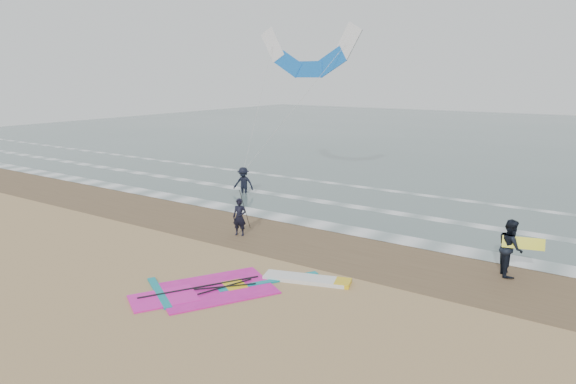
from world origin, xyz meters
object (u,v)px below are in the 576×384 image
Objects in this scene: windsurf_rig at (241,287)px; surf_kite at (308,56)px; person_wading at (243,177)px; person_walking at (510,248)px; person_standing at (240,217)px.

windsurf_rig is 0.72× the size of surf_kite.
windsurf_rig is at bearing -65.96° from surf_kite.
surf_kite is (2.16, 3.41, 6.72)m from person_wading.
surf_kite is (-13.00, 7.93, 6.68)m from person_walking.
surf_kite is (-2.66, 9.61, 6.86)m from person_standing.
person_standing is 0.82× the size of person_walking.
person_walking is (10.33, 1.68, 0.17)m from person_standing.
windsurf_rig is 3.69× the size of person_standing.
surf_kite is at bearing 33.64° from person_walking.
person_standing is at bearing 129.65° from windsurf_rig.
person_walking is at bearing 41.06° from windsurf_rig.
surf_kite is at bearing 114.04° from windsurf_rig.
person_standing reaches higher than windsurf_rig.
person_wading is at bearing 108.93° from person_standing.
person_wading is 0.23× the size of surf_kite.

